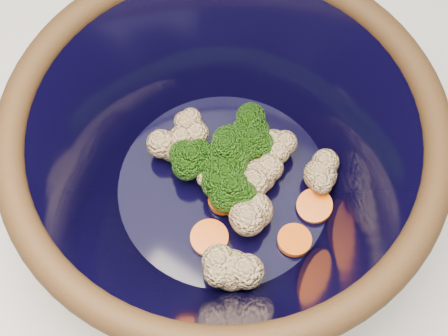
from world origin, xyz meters
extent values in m
cylinder|color=black|center=(-0.08, 0.10, 0.91)|extent=(0.20, 0.20, 0.01)
torus|color=black|center=(-0.08, 0.10, 1.04)|extent=(0.34, 0.34, 0.02)
cylinder|color=black|center=(-0.08, 0.10, 0.93)|extent=(0.19, 0.19, 0.00)
cylinder|color=#608442|center=(-0.11, 0.10, 0.94)|extent=(0.01, 0.01, 0.02)
ellipsoid|color=#2D5F12|center=(-0.11, 0.10, 0.96)|extent=(0.04, 0.04, 0.03)
cylinder|color=#608442|center=(-0.09, 0.12, 0.94)|extent=(0.01, 0.01, 0.02)
ellipsoid|color=#2D5F12|center=(-0.09, 0.12, 0.97)|extent=(0.04, 0.04, 0.04)
cylinder|color=#608442|center=(-0.08, 0.10, 0.94)|extent=(0.01, 0.01, 0.02)
ellipsoid|color=#2D5F12|center=(-0.08, 0.10, 0.96)|extent=(0.03, 0.03, 0.03)
cylinder|color=#608442|center=(-0.07, 0.10, 0.94)|extent=(0.01, 0.01, 0.02)
ellipsoid|color=#2D5F12|center=(-0.07, 0.10, 0.96)|extent=(0.04, 0.04, 0.03)
cylinder|color=#608442|center=(-0.08, 0.14, 0.94)|extent=(0.01, 0.01, 0.02)
ellipsoid|color=#2D5F12|center=(-0.08, 0.14, 0.96)|extent=(0.04, 0.04, 0.03)
cylinder|color=#608442|center=(-0.09, 0.15, 0.94)|extent=(0.01, 0.01, 0.02)
ellipsoid|color=#2D5F12|center=(-0.09, 0.15, 0.96)|extent=(0.04, 0.04, 0.03)
cylinder|color=#608442|center=(-0.06, 0.09, 0.94)|extent=(0.01, 0.01, 0.02)
ellipsoid|color=#2D5F12|center=(-0.06, 0.09, 0.96)|extent=(0.04, 0.04, 0.03)
sphere|color=beige|center=(-0.01, 0.15, 0.95)|extent=(0.03, 0.03, 0.03)
sphere|color=beige|center=(-0.06, 0.15, 0.95)|extent=(0.03, 0.03, 0.03)
sphere|color=beige|center=(-0.13, 0.10, 0.95)|extent=(0.03, 0.03, 0.03)
sphere|color=beige|center=(-0.04, 0.09, 0.95)|extent=(0.03, 0.03, 0.03)
sphere|color=beige|center=(-0.05, 0.12, 0.95)|extent=(0.03, 0.03, 0.03)
sphere|color=beige|center=(-0.05, 0.09, 0.95)|extent=(0.03, 0.03, 0.03)
sphere|color=beige|center=(-0.02, 0.04, 0.95)|extent=(0.03, 0.03, 0.03)
sphere|color=beige|center=(-0.08, 0.10, 0.95)|extent=(0.03, 0.03, 0.03)
sphere|color=beige|center=(-0.13, 0.12, 0.95)|extent=(0.03, 0.03, 0.03)
cylinder|color=orange|center=(-0.05, 0.09, 0.94)|extent=(0.03, 0.03, 0.01)
cylinder|color=orange|center=(-0.07, 0.09, 0.94)|extent=(0.03, 0.03, 0.01)
cylinder|color=orange|center=(-0.06, 0.11, 0.94)|extent=(0.03, 0.03, 0.01)
cylinder|color=orange|center=(-0.06, 0.05, 0.94)|extent=(0.03, 0.03, 0.01)
cylinder|color=orange|center=(-0.06, 0.15, 0.94)|extent=(0.03, 0.03, 0.01)
cylinder|color=orange|center=(0.00, 0.09, 0.94)|extent=(0.03, 0.03, 0.01)
cylinder|color=orange|center=(-0.08, 0.14, 0.94)|extent=(0.03, 0.03, 0.01)
cylinder|color=orange|center=(0.00, 0.13, 0.94)|extent=(0.03, 0.03, 0.01)
camera|label=1|loc=(0.06, -0.09, 1.44)|focal=50.00mm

